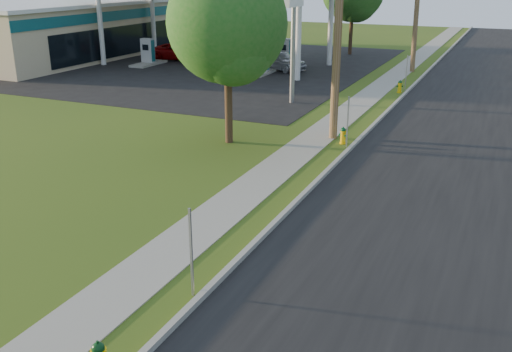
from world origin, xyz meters
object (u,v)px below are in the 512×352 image
Objects in this scene: hydrant_mid at (343,135)px; car_silver at (279,60)px; utility_pole_mid at (339,13)px; hydrant_far at (400,86)px; fuel_pump_sw at (177,49)px; tree_verge at (229,28)px; car_red at (182,51)px; fuel_pump_nw at (148,55)px; fuel_pump_se at (284,55)px; fuel_pump_ne at (262,63)px.

car_silver is (-9.00, 15.48, 0.35)m from hydrant_mid.
utility_pole_mid reaches higher than hydrant_far.
tree_verge is at bearing -53.36° from fuel_pump_sw.
hydrant_mid is 0.14× the size of car_red.
utility_pole_mid is at bearing -35.99° from fuel_pump_nw.
fuel_pump_se is 8.09m from car_red.
fuel_pump_sw is 1.00× the size of fuel_pump_se.
hydrant_far is at bearing -7.73° from fuel_pump_nw.
car_silver is (8.53, -1.22, 0.02)m from car_red.
fuel_pump_nw reaches higher than car_red.
fuel_pump_se is at bearing 90.00° from fuel_pump_ne.
car_silver is at bearing 11.28° from fuel_pump_nw.
utility_pole_mid is 16.31m from fuel_pump_ne.
car_red is (-13.42, 18.44, -3.78)m from tree_verge.
car_silver is (0.49, -2.11, -0.03)m from fuel_pump_se.
hydrant_far is at bearing -14.75° from fuel_pump_ne.
hydrant_mid is at bearing -36.33° from fuel_pump_nw.
fuel_pump_sw is (0.00, 4.00, 0.00)m from fuel_pump_nw.
car_silver is (-4.89, 17.21, -3.76)m from tree_verge.
fuel_pump_se is 0.79× the size of car_silver.
utility_pole_mid is 11.46m from hydrant_far.
car_red is (-17.62, 5.64, 0.32)m from hydrant_far.
fuel_pump_sw is 9.72m from car_silver.
utility_pole_mid is 4.69m from hydrant_mid.
utility_pole_mid is 25.05m from fuel_pump_sw.
fuel_pump_ne is at bearing 124.91° from hydrant_mid.
fuel_pump_sw reaches higher than hydrant_far.
hydrant_far reaches higher than hydrant_mid.
hydrant_mid is (18.49, -17.59, -0.39)m from fuel_pump_sw.
fuel_pump_ne is (9.00, 0.00, 0.00)m from fuel_pump_nw.
fuel_pump_sw is 0.79× the size of car_silver.
fuel_pump_ne is 9.91m from hydrant_far.
tree_verge reaches higher than car_red.
fuel_pump_nw is at bearing 180.00° from fuel_pump_ne.
utility_pole_mid is 14.27× the size of hydrant_mid.
tree_verge reaches higher than fuel_pump_sw.
tree_verge is at bearing -108.18° from hydrant_far.
tree_verge is at bearing -70.68° from fuel_pump_ne.
fuel_pump_se is 0.67× the size of car_red.
fuel_pump_se is at bearing 145.75° from hydrant_far.
fuel_pump_nw is 4.66× the size of hydrant_mid.
tree_verge is at bearing -157.19° from hydrant_mid.
car_silver is at bearing -12.53° from fuel_pump_sw.
hydrant_far is 0.15× the size of car_red.
fuel_pump_sw is at bearing 136.42° from hydrant_mid.
fuel_pump_nw reaches higher than car_silver.
fuel_pump_sw is 19.69m from hydrant_far.
tree_verge is at bearing -74.46° from fuel_pump_se.
hydrant_mid is at bearing -127.09° from car_silver.
fuel_pump_sw is 24.37m from tree_verge.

